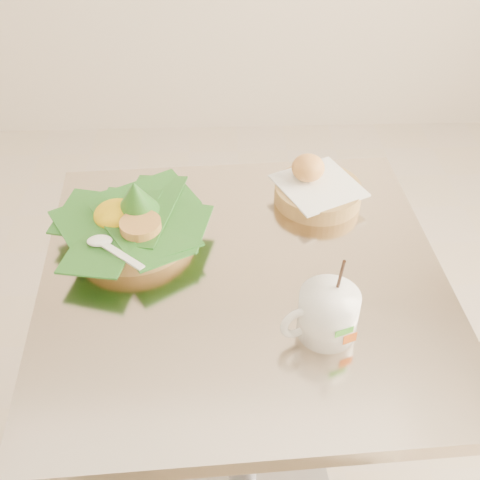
{
  "coord_description": "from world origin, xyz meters",
  "views": [
    {
      "loc": [
        0.15,
        -0.79,
        1.47
      ],
      "look_at": [
        0.18,
        -0.02,
        0.82
      ],
      "focal_mm": 45.0,
      "sensor_mm": 36.0,
      "label": 1
    }
  ],
  "objects_px": {
    "cafe_table": "(243,356)",
    "bread_basket": "(316,188)",
    "rice_basket": "(132,220)",
    "coffee_mug": "(327,313)"
  },
  "relations": [
    {
      "from": "cafe_table",
      "to": "bread_basket",
      "type": "distance_m",
      "value": 0.36
    },
    {
      "from": "rice_basket",
      "to": "bread_basket",
      "type": "bearing_deg",
      "value": 16.44
    },
    {
      "from": "bread_basket",
      "to": "coffee_mug",
      "type": "distance_m",
      "value": 0.35
    },
    {
      "from": "bread_basket",
      "to": "cafe_table",
      "type": "bearing_deg",
      "value": -125.23
    },
    {
      "from": "rice_basket",
      "to": "coffee_mug",
      "type": "distance_m",
      "value": 0.41
    },
    {
      "from": "cafe_table",
      "to": "rice_basket",
      "type": "xyz_separation_m",
      "value": [
        -0.2,
        0.11,
        0.26
      ]
    },
    {
      "from": "coffee_mug",
      "to": "rice_basket",
      "type": "bearing_deg",
      "value": 142.56
    },
    {
      "from": "cafe_table",
      "to": "coffee_mug",
      "type": "distance_m",
      "value": 0.32
    },
    {
      "from": "cafe_table",
      "to": "rice_basket",
      "type": "height_order",
      "value": "rice_basket"
    },
    {
      "from": "cafe_table",
      "to": "coffee_mug",
      "type": "relative_size",
      "value": 4.69
    }
  ]
}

